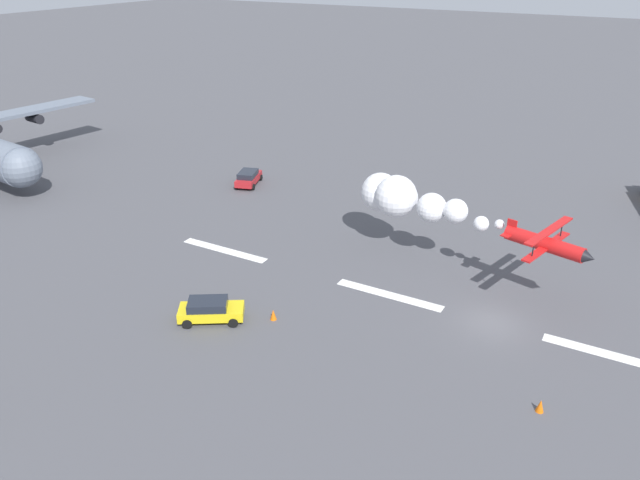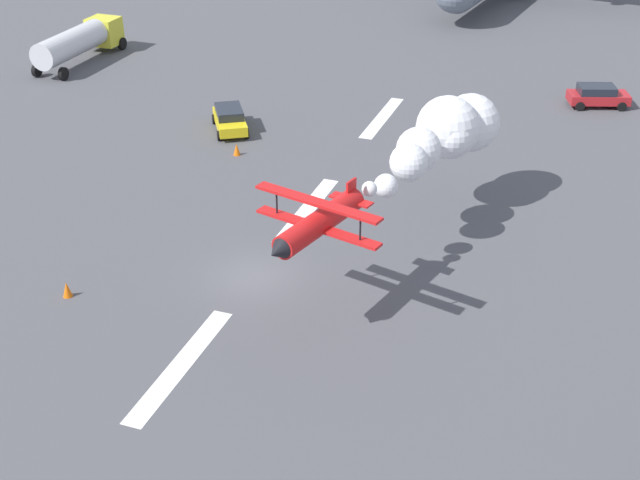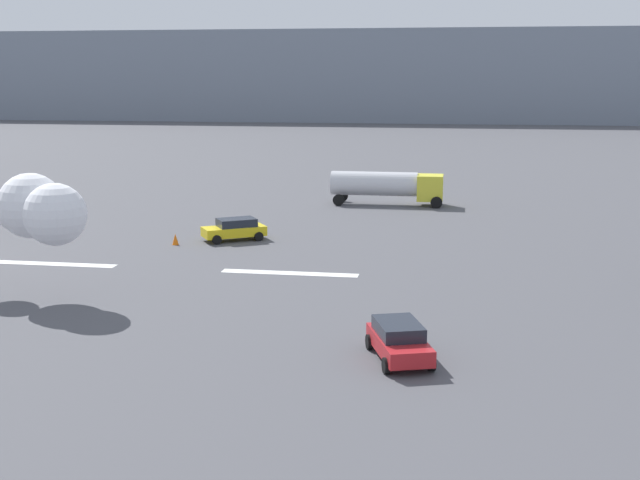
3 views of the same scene
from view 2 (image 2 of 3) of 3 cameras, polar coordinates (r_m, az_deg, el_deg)
name	(u,v)px [view 2 (image 2 of 3)]	position (r m, az deg, el deg)	size (l,w,h in m)	color
ground_plane	(253,276)	(41.42, -4.40, -2.35)	(440.00, 440.00, 0.00)	#4C4C51
runway_stripe_2	(181,364)	(36.05, -9.11, -8.07)	(8.00, 0.90, 0.01)	white
runway_stripe_3	(307,209)	(47.32, -0.84, 2.02)	(8.00, 0.90, 0.01)	white
runway_stripe_4	(382,118)	(60.07, 4.11, 8.03)	(8.00, 0.90, 0.01)	white
stunt_biplane_red	(442,137)	(44.97, 7.99, 6.70)	(18.54, 8.27, 3.49)	red
fuel_tanker_truck	(79,41)	(73.54, -15.53, 12.48)	(9.77, 2.75, 2.90)	yellow
followme_car_yellow	(598,95)	(64.70, 17.79, 9.04)	(3.05, 4.50, 1.52)	#B21E23
airport_staff_sedan	(230,119)	(57.77, -5.96, 7.93)	(4.56, 3.79, 1.52)	yellow
traffic_cone_near	(67,289)	(41.22, -16.29, -3.13)	(0.44, 0.44, 0.75)	orange
traffic_cone_far	(237,149)	(54.11, -5.49, 5.95)	(0.44, 0.44, 0.75)	orange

